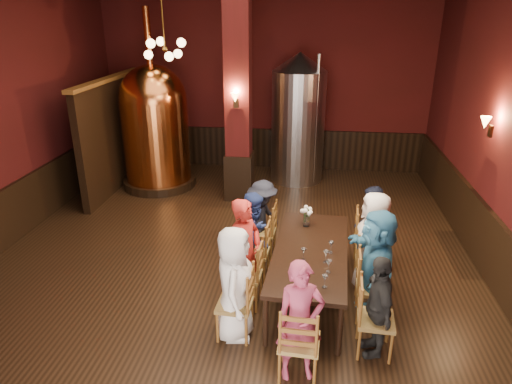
# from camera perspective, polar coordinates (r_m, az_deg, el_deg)

# --- Properties ---
(room) EXTENTS (10.00, 10.02, 4.50)m
(room) POSITION_cam_1_polar(r_m,az_deg,el_deg) (6.66, -3.54, 8.03)
(room) COLOR black
(room) RESTS_ON ground
(wainscot_right) EXTENTS (0.08, 9.90, 1.00)m
(wainscot_right) POSITION_cam_1_polar(r_m,az_deg,el_deg) (7.69, 27.47, -6.55)
(wainscot_right) COLOR black
(wainscot_right) RESTS_ON ground
(wainscot_back) EXTENTS (7.90, 0.08, 1.00)m
(wainscot_back) POSITION_cam_1_polar(r_m,az_deg,el_deg) (11.85, 1.01, 5.53)
(wainscot_back) COLOR black
(wainscot_back) RESTS_ON ground
(column) EXTENTS (0.58, 0.58, 4.50)m
(column) POSITION_cam_1_polar(r_m,az_deg,el_deg) (9.41, -2.22, 12.15)
(column) COLOR #430E0F
(column) RESTS_ON ground
(partition) EXTENTS (0.22, 3.50, 2.40)m
(partition) POSITION_cam_1_polar(r_m,az_deg,el_deg) (10.84, -17.21, 6.83)
(partition) COLOR black
(partition) RESTS_ON ground
(pendant_cluster) EXTENTS (0.90, 0.90, 1.70)m
(pendant_cluster) POSITION_cam_1_polar(r_m,az_deg,el_deg) (9.75, -11.34, 17.15)
(pendant_cluster) COLOR #A57226
(pendant_cluster) RESTS_ON room
(sconce_wall) EXTENTS (0.20, 0.20, 0.36)m
(sconce_wall) POSITION_cam_1_polar(r_m,az_deg,el_deg) (7.82, 27.36, 7.35)
(sconce_wall) COLOR black
(sconce_wall) RESTS_ON room
(sconce_column) EXTENTS (0.20, 0.20, 0.36)m
(sconce_column) POSITION_cam_1_polar(r_m,az_deg,el_deg) (9.13, -2.53, 11.53)
(sconce_column) COLOR black
(sconce_column) RESTS_ON column
(dining_table) EXTENTS (1.14, 2.45, 0.75)m
(dining_table) POSITION_cam_1_polar(r_m,az_deg,el_deg) (6.42, 6.81, -7.68)
(dining_table) COLOR black
(dining_table) RESTS_ON ground
(chair_0) EXTENTS (0.49, 0.49, 0.92)m
(chair_0) POSITION_cam_1_polar(r_m,az_deg,el_deg) (5.81, -2.67, -13.74)
(chair_0) COLOR brown
(chair_0) RESTS_ON ground
(person_0) EXTENTS (0.53, 0.76, 1.49)m
(person_0) POSITION_cam_1_polar(r_m,az_deg,el_deg) (5.65, -2.72, -11.40)
(person_0) COLOR white
(person_0) RESTS_ON ground
(chair_1) EXTENTS (0.49, 0.49, 0.92)m
(chair_1) POSITION_cam_1_polar(r_m,az_deg,el_deg) (6.35, -1.30, -10.28)
(chair_1) COLOR brown
(chair_1) RESTS_ON ground
(person_1) EXTENTS (0.58, 0.68, 1.57)m
(person_1) POSITION_cam_1_polar(r_m,az_deg,el_deg) (6.18, -1.32, -7.72)
(person_1) COLOR red
(person_1) RESTS_ON ground
(chair_2) EXTENTS (0.49, 0.49, 0.92)m
(chair_2) POSITION_cam_1_polar(r_m,az_deg,el_deg) (6.91, -0.18, -7.42)
(chair_2) COLOR brown
(chair_2) RESTS_ON ground
(person_2) EXTENTS (0.52, 0.75, 1.40)m
(person_2) POSITION_cam_1_polar(r_m,az_deg,el_deg) (6.79, -0.18, -5.64)
(person_2) COLOR navy
(person_2) RESTS_ON ground
(chair_3) EXTENTS (0.49, 0.49, 0.92)m
(chair_3) POSITION_cam_1_polar(r_m,az_deg,el_deg) (7.49, 0.77, -4.94)
(chair_3) COLOR brown
(chair_3) RESTS_ON ground
(person_3) EXTENTS (0.81, 0.99, 1.34)m
(person_3) POSITION_cam_1_polar(r_m,az_deg,el_deg) (7.39, 0.77, -3.49)
(person_3) COLOR black
(person_3) RESTS_ON ground
(chair_4) EXTENTS (0.49, 0.49, 0.92)m
(chair_4) POSITION_cam_1_polar(r_m,az_deg,el_deg) (5.73, 14.76, -15.12)
(chair_4) COLOR brown
(chair_4) RESTS_ON ground
(person_4) EXTENTS (0.43, 0.80, 1.30)m
(person_4) POSITION_cam_1_polar(r_m,az_deg,el_deg) (5.62, 14.95, -13.58)
(person_4) COLOR black
(person_4) RESTS_ON ground
(chair_5) EXTENTS (0.49, 0.49, 0.92)m
(chair_5) POSITION_cam_1_polar(r_m,az_deg,el_deg) (6.28, 14.40, -11.47)
(chair_5) COLOR brown
(chair_5) RESTS_ON ground
(person_5) EXTENTS (0.65, 1.50, 1.56)m
(person_5) POSITION_cam_1_polar(r_m,az_deg,el_deg) (6.11, 14.69, -8.94)
(person_5) COLOR teal
(person_5) RESTS_ON ground
(chair_6) EXTENTS (0.49, 0.49, 0.92)m
(chair_6) POSITION_cam_1_polar(r_m,az_deg,el_deg) (6.84, 14.12, -8.46)
(chair_6) COLOR brown
(chair_6) RESTS_ON ground
(person_6) EXTENTS (0.49, 0.75, 1.53)m
(person_6) POSITION_cam_1_polar(r_m,az_deg,el_deg) (6.70, 14.35, -6.22)
(person_6) COLOR white
(person_6) RESTS_ON ground
(chair_7) EXTENTS (0.49, 0.49, 0.92)m
(chair_7) POSITION_cam_1_polar(r_m,az_deg,el_deg) (7.43, 13.87, -5.87)
(chair_7) COLOR brown
(chair_7) RESTS_ON ground
(person_7) EXTENTS (0.49, 0.72, 1.35)m
(person_7) POSITION_cam_1_polar(r_m,az_deg,el_deg) (7.33, 14.03, -4.38)
(person_7) COLOR black
(person_7) RESTS_ON ground
(chair_8) EXTENTS (0.49, 0.49, 0.92)m
(chair_8) POSITION_cam_1_polar(r_m,az_deg,el_deg) (5.27, 5.42, -18.11)
(chair_8) COLOR brown
(chair_8) RESTS_ON ground
(person_8) EXTENTS (0.59, 0.46, 1.44)m
(person_8) POSITION_cam_1_polar(r_m,az_deg,el_deg) (5.11, 5.53, -15.88)
(person_8) COLOR #AB3959
(person_8) RESTS_ON ground
(copper_kettle) EXTENTS (1.65, 1.65, 3.90)m
(copper_kettle) POSITION_cam_1_polar(r_m,az_deg,el_deg) (10.53, -12.48, 8.11)
(copper_kettle) COLOR black
(copper_kettle) RESTS_ON ground
(steel_vessel) EXTENTS (1.56, 1.56, 2.97)m
(steel_vessel) POSITION_cam_1_polar(r_m,az_deg,el_deg) (10.72, 5.30, 9.13)
(steel_vessel) COLOR #B2B2B7
(steel_vessel) RESTS_ON ground
(rose_vase) EXTENTS (0.19, 0.19, 0.33)m
(rose_vase) POSITION_cam_1_polar(r_m,az_deg,el_deg) (6.96, 6.35, -2.65)
(rose_vase) COLOR white
(rose_vase) RESTS_ON dining_table
(wine_glass_0) EXTENTS (0.07, 0.07, 0.17)m
(wine_glass_0) POSITION_cam_1_polar(r_m,az_deg,el_deg) (6.32, 9.35, -6.84)
(wine_glass_0) COLOR white
(wine_glass_0) RESTS_ON dining_table
(wine_glass_1) EXTENTS (0.07, 0.07, 0.17)m
(wine_glass_1) POSITION_cam_1_polar(r_m,az_deg,el_deg) (6.09, 8.73, -7.98)
(wine_glass_1) COLOR white
(wine_glass_1) RESTS_ON dining_table
(wine_glass_2) EXTENTS (0.07, 0.07, 0.17)m
(wine_glass_2) POSITION_cam_1_polar(r_m,az_deg,el_deg) (5.58, 8.61, -10.97)
(wine_glass_2) COLOR white
(wine_glass_2) RESTS_ON dining_table
(wine_glass_3) EXTENTS (0.07, 0.07, 0.17)m
(wine_glass_3) POSITION_cam_1_polar(r_m,az_deg,el_deg) (6.10, 5.96, -7.77)
(wine_glass_3) COLOR white
(wine_glass_3) RESTS_ON dining_table
(wine_glass_4) EXTENTS (0.07, 0.07, 0.17)m
(wine_glass_4) POSITION_cam_1_polar(r_m,az_deg,el_deg) (5.88, 9.08, -9.17)
(wine_glass_4) COLOR white
(wine_glass_4) RESTS_ON dining_table
(wine_glass_5) EXTENTS (0.07, 0.07, 0.17)m
(wine_glass_5) POSITION_cam_1_polar(r_m,az_deg,el_deg) (5.50, 6.24, -11.41)
(wine_glass_5) COLOR white
(wine_glass_5) RESTS_ON dining_table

